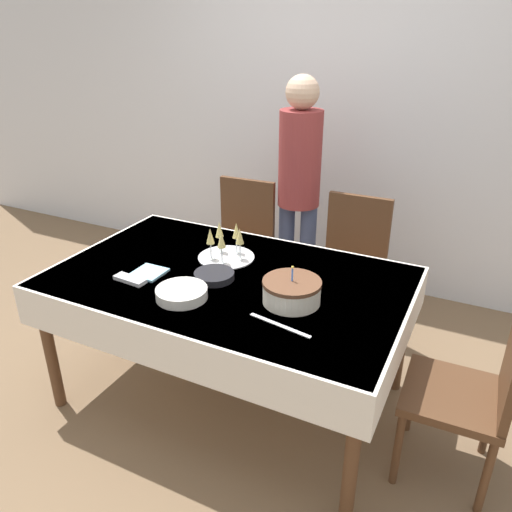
# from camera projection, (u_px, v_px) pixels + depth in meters

# --- Properties ---
(ground_plane) EXTENTS (12.00, 12.00, 0.00)m
(ground_plane) POSITION_uv_depth(u_px,v_px,m) (231.00, 395.00, 2.81)
(ground_plane) COLOR brown
(wall_back) EXTENTS (8.00, 0.05, 2.70)m
(wall_back) POSITION_uv_depth(u_px,v_px,m) (340.00, 107.00, 3.60)
(wall_back) COLOR silver
(wall_back) RESTS_ON ground_plane
(dining_table) EXTENTS (1.77, 1.10, 0.75)m
(dining_table) POSITION_uv_depth(u_px,v_px,m) (229.00, 294.00, 2.53)
(dining_table) COLOR silver
(dining_table) RESTS_ON ground_plane
(dining_chair_far_left) EXTENTS (0.43, 0.43, 0.94)m
(dining_chair_far_left) POSITION_uv_depth(u_px,v_px,m) (241.00, 243.00, 3.46)
(dining_chair_far_left) COLOR #51331E
(dining_chair_far_left) RESTS_ON ground_plane
(dining_chair_far_right) EXTENTS (0.43, 0.43, 0.94)m
(dining_chair_far_right) POSITION_uv_depth(u_px,v_px,m) (351.00, 266.00, 3.14)
(dining_chair_far_right) COLOR #51331E
(dining_chair_far_right) RESTS_ON ground_plane
(dining_chair_right_end) EXTENTS (0.43, 0.43, 0.94)m
(dining_chair_right_end) POSITION_uv_depth(u_px,v_px,m) (478.00, 385.00, 2.11)
(dining_chair_right_end) COLOR #51331E
(dining_chair_right_end) RESTS_ON ground_plane
(birthday_cake) EXTENTS (0.27, 0.27, 0.18)m
(birthday_cake) POSITION_uv_depth(u_px,v_px,m) (292.00, 291.00, 2.24)
(birthday_cake) COLOR silver
(birthday_cake) RESTS_ON dining_table
(champagne_tray) EXTENTS (0.30, 0.30, 0.18)m
(champagne_tray) POSITION_uv_depth(u_px,v_px,m) (226.00, 244.00, 2.65)
(champagne_tray) COLOR silver
(champagne_tray) RESTS_ON dining_table
(plate_stack_main) EXTENTS (0.24, 0.24, 0.05)m
(plate_stack_main) POSITION_uv_depth(u_px,v_px,m) (182.00, 293.00, 2.28)
(plate_stack_main) COLOR silver
(plate_stack_main) RESTS_ON dining_table
(plate_stack_dessert) EXTENTS (0.20, 0.20, 0.03)m
(plate_stack_dessert) POSITION_uv_depth(u_px,v_px,m) (214.00, 276.00, 2.46)
(plate_stack_dessert) COLOR black
(plate_stack_dessert) RESTS_ON dining_table
(cake_knife) EXTENTS (0.30, 0.07, 0.00)m
(cake_knife) POSITION_uv_depth(u_px,v_px,m) (280.00, 325.00, 2.08)
(cake_knife) COLOR silver
(cake_knife) RESTS_ON dining_table
(fork_pile) EXTENTS (0.17, 0.07, 0.02)m
(fork_pile) POSITION_uv_depth(u_px,v_px,m) (130.00, 279.00, 2.44)
(fork_pile) COLOR silver
(fork_pile) RESTS_ON dining_table
(napkin_pile) EXTENTS (0.15, 0.15, 0.01)m
(napkin_pile) POSITION_uv_depth(u_px,v_px,m) (149.00, 273.00, 2.51)
(napkin_pile) COLOR #8CC6E0
(napkin_pile) RESTS_ON dining_table
(person_standing) EXTENTS (0.28, 0.28, 1.62)m
(person_standing) POSITION_uv_depth(u_px,v_px,m) (299.00, 177.00, 3.29)
(person_standing) COLOR #3F4C72
(person_standing) RESTS_ON ground_plane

